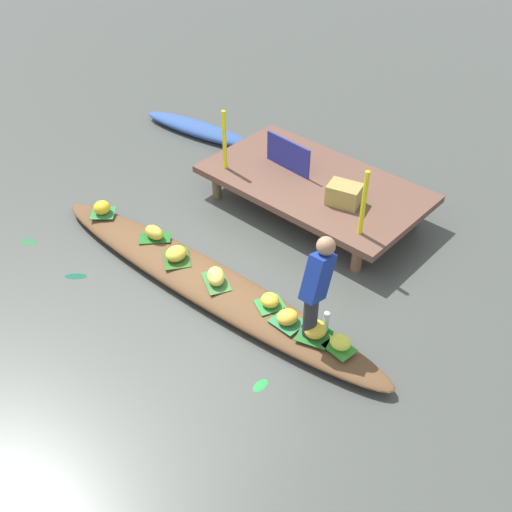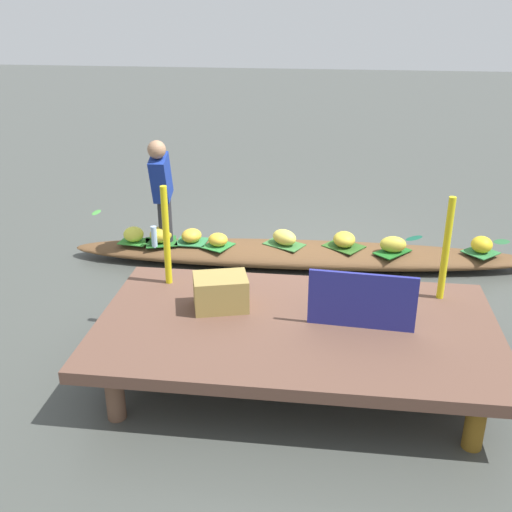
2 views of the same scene
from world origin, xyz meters
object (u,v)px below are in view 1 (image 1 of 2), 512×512
Objects in this scene: banana_bunch_4 at (315,329)px; banana_bunch_1 at (216,276)px; vendor_person at (317,284)px; banana_bunch_5 at (176,254)px; market_banner at (288,155)px; banana_bunch_2 at (270,300)px; moored_boat at (199,129)px; banana_bunch_6 at (102,208)px; vendor_boat at (206,282)px; banana_bunch_7 at (154,232)px; water_bottle at (326,321)px; banana_bunch_3 at (340,342)px; banana_bunch_0 at (287,317)px; produce_crate at (344,194)px.

banana_bunch_1 is at bearing -175.66° from banana_bunch_4.
banana_bunch_1 is 1.52m from vendor_person.
banana_bunch_5 is 2.36m from market_banner.
banana_bunch_1 is 1.38× the size of banana_bunch_2.
moored_boat is 9.72× the size of banana_bunch_6.
vendor_person reaches higher than vendor_boat.
moored_boat is 7.91× the size of banana_bunch_7.
water_bottle is (1.48, 0.26, 0.03)m from banana_bunch_1.
banana_bunch_6 reaches higher than banana_bunch_2.
water_bottle is (-0.28, 0.12, 0.03)m from banana_bunch_3.
banana_bunch_0 is 1.78m from banana_bunch_5.
banana_bunch_7 is at bearing 176.49° from banana_bunch_1.
banana_bunch_4 is at bearing 0.73° from banana_bunch_7.
banana_bunch_1 is at bearing -169.89° from water_bottle.
moored_boat is 9.19× the size of water_bottle.
banana_bunch_6 reaches higher than banana_bunch_3.
banana_bunch_2 is 2.68m from market_banner.
vendor_person reaches higher than banana_bunch_0.
banana_bunch_4 and banana_bunch_7 have the same top height.
produce_crate reaches higher than banana_bunch_2.
banana_bunch_1 is at bearing -3.51° from banana_bunch_7.
banana_bunch_3 is 0.92× the size of water_bottle.
banana_bunch_3 is at bearing -54.64° from produce_crate.
banana_bunch_3 is (4.98, -2.64, 0.21)m from moored_boat.
banana_bunch_6 is 2.77m from market_banner.
market_banner reaches higher than banana_bunch_3.
banana_bunch_0 is at bearing -41.11° from moored_boat.
produce_crate is (-1.08, 2.00, 0.32)m from banana_bunch_4.
vendor_person is at bearing -40.69° from market_banner.
banana_bunch_1 is 1.30× the size of banana_bunch_6.
vendor_person reaches higher than banana_bunch_6.
vendor_person is at bearing 1.62° from banana_bunch_7.
produce_crate reaches higher than water_bottle.
banana_bunch_0 is 0.34m from banana_bunch_2.
banana_bunch_2 reaches higher than moored_boat.
produce_crate is (1.15, -0.19, -0.09)m from market_banner.
banana_bunch_3 is at bearing 2.57° from banana_bunch_6.
banana_bunch_5 reaches higher than banana_bunch_2.
banana_bunch_7 is 2.71m from water_bottle.
market_banner is (-0.78, 2.30, 0.41)m from banana_bunch_1.
produce_crate is at bearing -5.22° from market_banner.
banana_bunch_5 is (-1.77, -0.09, 0.01)m from banana_bunch_0.
moored_boat is 3.00m from banana_bunch_6.
water_bottle is at bearing -58.91° from produce_crate.
banana_bunch_6 is (1.00, -2.82, 0.22)m from moored_boat.
banana_bunch_2 is 0.69m from banana_bunch_4.
produce_crate reaches higher than banana_bunch_3.
vendor_boat is at bearing -177.44° from banana_bunch_0.
water_bottle is (0.72, 0.12, 0.05)m from banana_bunch_2.
banana_bunch_6 is at bearing -140.19° from produce_crate.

